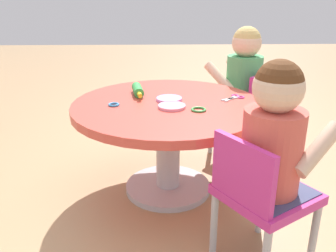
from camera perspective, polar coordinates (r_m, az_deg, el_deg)
ground_plane at (r=1.97m, az=-0.00°, el=-9.75°), size 10.00×10.00×0.00m
craft_table at (r=1.81m, az=-0.00°, el=0.35°), size 0.93×0.93×0.48m
child_chair_left at (r=1.38m, az=14.08°, el=-10.33°), size 0.41×0.41×0.54m
seated_child_left at (r=1.31m, az=16.13°, el=-1.23°), size 0.41×0.44×0.51m
child_chair_right at (r=2.29m, az=12.07°, el=2.68°), size 0.42×0.42×0.54m
seated_child_right at (r=2.25m, az=11.66°, el=8.39°), size 0.44×0.43×0.51m
rolling_pin at (r=1.91m, az=-4.72°, el=5.60°), size 0.23×0.07×0.05m
craft_scissors at (r=1.88m, az=10.28°, el=4.37°), size 0.13×0.14×0.01m
playdough_blob_0 at (r=1.70m, az=0.60°, el=3.07°), size 0.13×0.13×0.01m
playdough_blob_1 at (r=1.81m, az=0.18°, el=4.19°), size 0.13×0.13×0.01m
cookie_cutter_0 at (r=1.67m, az=4.76°, el=2.57°), size 0.07×0.07×0.01m
cookie_cutter_1 at (r=1.75m, az=-8.39°, el=3.31°), size 0.05×0.05×0.01m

